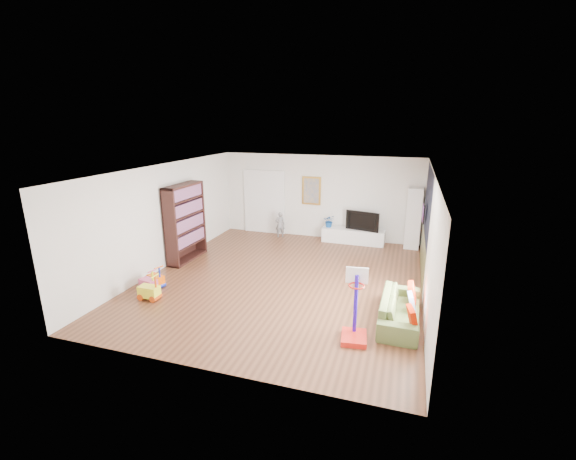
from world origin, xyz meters
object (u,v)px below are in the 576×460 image
(media_console, at_px, (353,236))
(sofa, at_px, (400,309))
(basketball_hoop, at_px, (356,307))
(bookshelf, at_px, (185,223))

(media_console, distance_m, sofa, 4.97)
(media_console, bearing_deg, basketball_hoop, -80.09)
(bookshelf, distance_m, sofa, 6.13)
(bookshelf, relative_size, basketball_hoop, 1.61)
(sofa, height_order, basketball_hoop, basketball_hoop)
(media_console, height_order, basketball_hoop, basketball_hoop)
(media_console, relative_size, basketball_hoop, 1.48)
(sofa, distance_m, basketball_hoop, 1.25)
(bookshelf, xyz_separation_m, sofa, (5.80, -1.81, -0.79))
(bookshelf, distance_m, basketball_hoop, 5.76)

